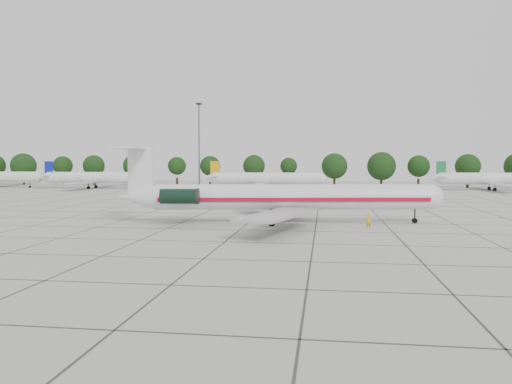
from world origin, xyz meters
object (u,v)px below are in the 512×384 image
(main_airliner, at_px, (276,197))
(bg_airliner_d, at_px, (496,179))
(bg_airliner_b, at_px, (95,178))
(ground_crew, at_px, (368,221))
(floodlight_mast, at_px, (199,139))
(bg_airliner_c, at_px, (266,179))

(main_airliner, xyz_separation_m, bg_airliner_d, (48.40, 74.47, -0.26))
(main_airliner, distance_m, bg_airliner_b, 88.64)
(ground_crew, relative_size, floodlight_mast, 0.07)
(bg_airliner_c, bearing_deg, bg_airliner_b, 178.88)
(main_airliner, relative_size, bg_airliner_d, 1.35)
(bg_airliner_b, bearing_deg, floodlight_mast, 48.01)
(bg_airliner_c, relative_size, bg_airliner_d, 1.00)
(bg_airliner_d, height_order, floodlight_mast, floodlight_mast)
(ground_crew, bearing_deg, floodlight_mast, -89.50)
(bg_airliner_b, relative_size, bg_airliner_d, 1.00)
(main_airliner, distance_m, bg_airliner_d, 88.82)
(bg_airliner_c, bearing_deg, ground_crew, -74.69)
(main_airliner, bearing_deg, bg_airliner_b, 120.42)
(floodlight_mast, bearing_deg, bg_airliner_b, -131.99)
(floodlight_mast, bearing_deg, main_airliner, -70.51)
(main_airliner, height_order, bg_airliner_b, main_airliner)
(bg_airliner_b, distance_m, bg_airliner_c, 46.56)
(bg_airliner_b, bearing_deg, ground_crew, -47.63)
(bg_airliner_c, height_order, bg_airliner_d, same)
(bg_airliner_d, bearing_deg, bg_airliner_b, -176.94)
(bg_airliner_c, bearing_deg, bg_airliner_d, 6.41)
(ground_crew, xyz_separation_m, bg_airliner_b, (-66.16, 72.53, 2.04))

